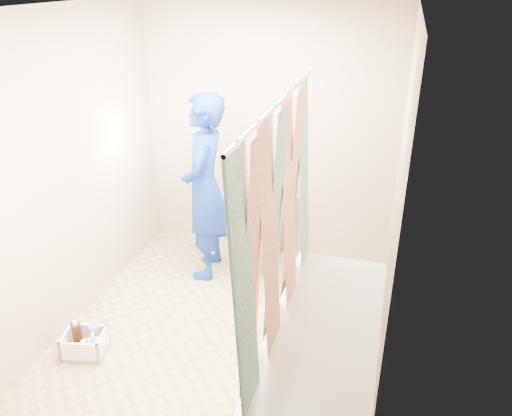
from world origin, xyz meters
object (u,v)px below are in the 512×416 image
(cleaning_caddy, at_px, (86,344))
(bathtub, at_px, (323,352))
(plumber, at_px, (205,189))
(toilet, at_px, (261,234))

(cleaning_caddy, bearing_deg, bathtub, -6.02)
(plumber, distance_m, cleaning_caddy, 1.60)
(toilet, distance_m, plumber, 0.71)
(toilet, height_order, plumber, plumber)
(plumber, height_order, cleaning_caddy, plumber)
(toilet, bearing_deg, bathtub, -40.77)
(plumber, bearing_deg, cleaning_caddy, -28.04)
(cleaning_caddy, bearing_deg, plumber, 58.63)
(bathtub, height_order, toilet, toilet)
(bathtub, bearing_deg, toilet, 121.11)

